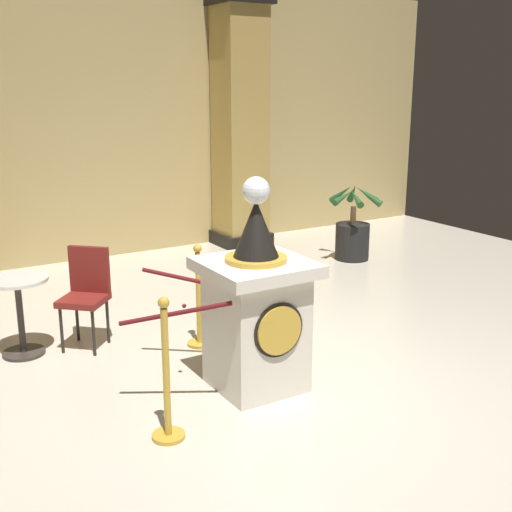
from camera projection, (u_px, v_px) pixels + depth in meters
The scene contains 10 objects.
ground_plane at pixel (298, 387), 5.47m from camera, with size 11.79×11.79×0.00m, color beige.
back_wall at pixel (96, 122), 9.12m from camera, with size 11.79×0.16×3.85m, color tan.
pedestal_clock at pixel (256, 310), 5.31m from camera, with size 0.83×0.83×1.77m.
stanchion_near at pixel (199, 311), 6.25m from camera, with size 0.24×0.24×1.01m.
stanchion_far at pixel (167, 390), 4.59m from camera, with size 0.24×0.24×1.06m.
velvet_rope at pixel (184, 296), 5.31m from camera, with size 1.21×1.22×0.22m.
column_right at pixel (240, 125), 9.81m from camera, with size 0.79×0.79×3.69m.
potted_palm_right at pixel (353, 233), 9.31m from camera, with size 0.84×0.77×1.11m.
cafe_table at pixel (19, 306), 6.00m from camera, with size 0.56×0.56×0.75m.
cafe_chair_red at pixel (86, 288), 6.20m from camera, with size 0.57×0.57×0.96m.
Camera 1 is at (-2.89, -4.10, 2.47)m, focal length 45.87 mm.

